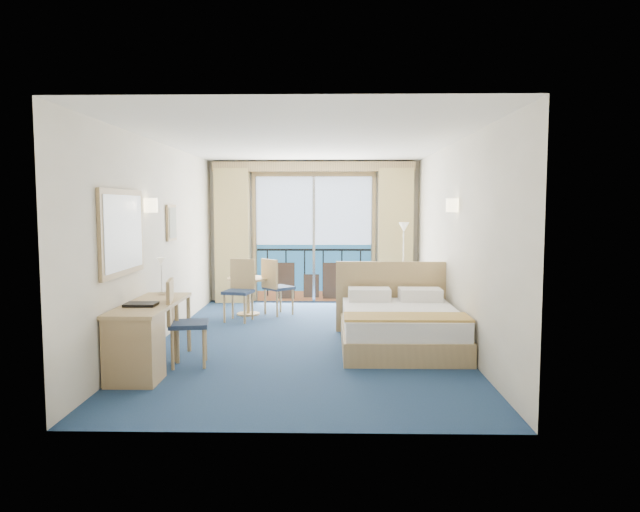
% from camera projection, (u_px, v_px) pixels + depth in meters
% --- Properties ---
extents(floor, '(6.50, 6.50, 0.00)m').
position_uv_depth(floor, '(307.00, 340.00, 7.87)').
color(floor, navy).
rests_on(floor, ground).
extents(room_walls, '(4.04, 6.54, 2.72)m').
position_uv_depth(room_walls, '(307.00, 211.00, 7.71)').
color(room_walls, beige).
rests_on(room_walls, ground).
extents(balcony_door, '(2.36, 0.03, 2.52)m').
position_uv_depth(balcony_door, '(313.00, 242.00, 10.97)').
color(balcony_door, '#215175').
rests_on(balcony_door, room_walls).
extents(curtain_left, '(0.65, 0.22, 2.55)m').
position_uv_depth(curtain_left, '(232.00, 236.00, 10.84)').
color(curtain_left, '#D8BA77').
rests_on(curtain_left, room_walls).
extents(curtain_right, '(0.65, 0.22, 2.55)m').
position_uv_depth(curtain_right, '(395.00, 236.00, 10.79)').
color(curtain_right, '#D8BA77').
rests_on(curtain_right, room_walls).
extents(pelmet, '(3.80, 0.25, 0.18)m').
position_uv_depth(pelmet, '(314.00, 167.00, 10.73)').
color(pelmet, tan).
rests_on(pelmet, room_walls).
extents(mirror, '(0.05, 1.25, 0.95)m').
position_uv_depth(mirror, '(122.00, 232.00, 6.28)').
color(mirror, tan).
rests_on(mirror, room_walls).
extents(wall_print, '(0.04, 0.42, 0.52)m').
position_uv_depth(wall_print, '(172.00, 223.00, 8.21)').
color(wall_print, tan).
rests_on(wall_print, room_walls).
extents(sconce_left, '(0.18, 0.18, 0.18)m').
position_uv_depth(sconce_left, '(150.00, 205.00, 7.15)').
color(sconce_left, '#FFEAB2').
rests_on(sconce_left, room_walls).
extents(sconce_right, '(0.18, 0.18, 0.18)m').
position_uv_depth(sconce_right, '(453.00, 205.00, 7.52)').
color(sconce_right, '#FFEAB2').
rests_on(sconce_right, room_walls).
extents(bed, '(1.65, 1.96, 1.03)m').
position_uv_depth(bed, '(399.00, 325.00, 7.45)').
color(bed, tan).
rests_on(bed, ground).
extents(nightstand, '(0.46, 0.43, 0.60)m').
position_uv_depth(nightstand, '(425.00, 308.00, 8.63)').
color(nightstand, '#A68557').
rests_on(nightstand, ground).
extents(phone, '(0.19, 0.16, 0.08)m').
position_uv_depth(phone, '(424.00, 285.00, 8.65)').
color(phone, silver).
rests_on(phone, nightstand).
extents(armchair, '(0.81, 0.83, 0.62)m').
position_uv_depth(armchair, '(392.00, 298.00, 9.49)').
color(armchair, '#424651').
rests_on(armchair, ground).
extents(floor_lamp, '(0.21, 0.21, 1.54)m').
position_uv_depth(floor_lamp, '(404.00, 243.00, 10.46)').
color(floor_lamp, silver).
rests_on(floor_lamp, ground).
extents(desk, '(0.55, 1.59, 0.75)m').
position_uv_depth(desk, '(138.00, 341.00, 6.04)').
color(desk, tan).
rests_on(desk, ground).
extents(desk_chair, '(0.51, 0.50, 1.00)m').
position_uv_depth(desk_chair, '(181.00, 317.00, 6.55)').
color(desk_chair, '#20304C').
rests_on(desk_chair, ground).
extents(folder, '(0.35, 0.26, 0.03)m').
position_uv_depth(folder, '(141.00, 304.00, 6.26)').
color(folder, black).
rests_on(folder, desk).
extents(desk_lamp, '(0.12, 0.12, 0.44)m').
position_uv_depth(desk_lamp, '(161.00, 268.00, 7.05)').
color(desk_lamp, silver).
rests_on(desk_lamp, desk).
extents(round_table, '(0.70, 0.70, 0.63)m').
position_uv_depth(round_table, '(248.00, 287.00, 9.65)').
color(round_table, tan).
rests_on(round_table, ground).
extents(table_chair_a, '(0.59, 0.59, 0.96)m').
position_uv_depth(table_chair_a, '(275.00, 283.00, 9.60)').
color(table_chair_a, '#20304C').
rests_on(table_chair_a, ground).
extents(table_chair_b, '(0.51, 0.51, 0.99)m').
position_uv_depth(table_chair_b, '(240.00, 286.00, 9.18)').
color(table_chair_b, '#20304C').
rests_on(table_chair_b, ground).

